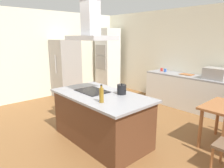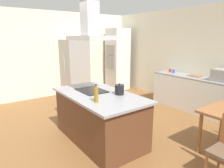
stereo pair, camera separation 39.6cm
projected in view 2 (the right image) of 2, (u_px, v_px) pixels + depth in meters
ground at (154, 120)px, 4.71m from camera, size 16.00×16.00×0.00m
wall_back at (201, 58)px, 5.40m from camera, size 7.20×0.10×2.70m
wall_left at (69, 54)px, 6.83m from camera, size 0.10×8.80×2.70m
kitchen_island at (99, 117)px, 3.75m from camera, size 1.90×1.04×0.90m
cooktop at (92, 90)px, 3.85m from camera, size 0.60×0.44×0.01m
tea_kettle at (120, 90)px, 3.59m from camera, size 0.22×0.16×0.20m
olive_oil_bottle at (96, 95)px, 3.17m from camera, size 0.07×0.07×0.29m
back_counter at (202, 95)px, 5.12m from camera, size 2.70×0.62×0.90m
coffee_mug_red at (170, 70)px, 5.89m from camera, size 0.08×0.08×0.09m
coffee_mug_blue at (174, 71)px, 5.76m from camera, size 0.08×0.08×0.09m
cutting_board at (195, 76)px, 5.26m from camera, size 0.34×0.24×0.02m
wall_oven_stack at (118, 59)px, 7.40m from camera, size 0.70×0.66×2.20m
refrigerator at (75, 68)px, 6.54m from camera, size 0.80×0.73×1.82m
range_hood at (90, 26)px, 3.58m from camera, size 0.90×0.55×0.78m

